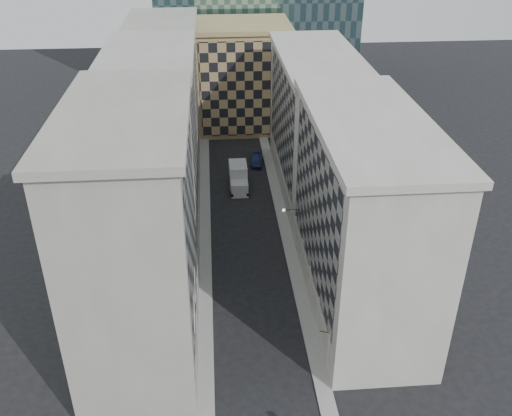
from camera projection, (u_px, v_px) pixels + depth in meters
ground at (268, 413)px, 48.77m from camera, size 260.00×260.00×0.00m
sidewalk_west at (205, 231)px, 74.39m from camera, size 1.50×100.00×0.15m
sidewalk_east at (285, 228)px, 75.13m from camera, size 1.50×100.00×0.15m
bldg_left_a at (138, 234)px, 51.73m from camera, size 10.80×22.80×23.70m
bldg_left_b at (156, 144)px, 71.06m from camera, size 10.80×22.80×22.70m
bldg_left_c at (166, 92)px, 90.39m from camera, size 10.80×22.80×21.70m
bldg_right_a at (361, 216)px, 57.47m from camera, size 10.80×26.80×20.70m
bldg_right_b at (315, 124)px, 81.13m from camera, size 10.80×28.80×19.70m
tan_block at (242, 76)px, 103.17m from camera, size 16.80×14.80×18.80m
flagpoles_left at (194, 299)px, 49.62m from camera, size 0.10×6.33×2.33m
bracket_lamp at (285, 210)px, 66.85m from camera, size 1.98×0.36×0.36m
box_truck at (238, 178)px, 84.60m from camera, size 2.62×6.38×3.50m
dark_car at (256, 159)px, 92.18m from camera, size 2.21×4.94×1.57m
shop_sign at (322, 335)px, 51.70m from camera, size 0.76×0.67×0.77m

